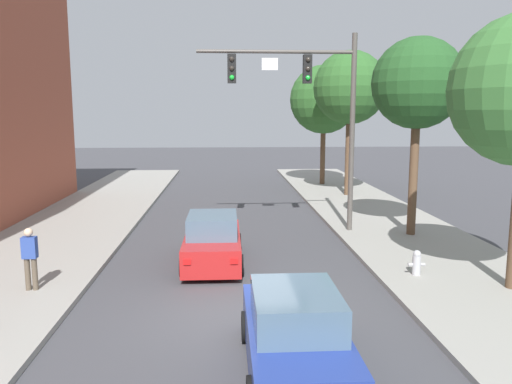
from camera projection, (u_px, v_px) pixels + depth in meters
name	position (u px, v px, depth m)	size (l,w,h in m)	color
ground_plane	(238.00, 317.00, 11.75)	(120.00, 120.00, 0.00)	#424247
sidewalk_right	(508.00, 307.00, 12.14)	(5.00, 60.00, 0.15)	#99968E
traffic_signal_mast	(310.00, 97.00, 19.02)	(5.99, 0.38, 7.50)	#514C47
car_lead_red	(213.00, 241.00, 15.80)	(1.85, 4.25, 1.60)	#B21E1E
car_following_blue	(295.00, 335.00, 9.10)	(1.84, 4.24, 1.60)	navy
pedestrian_sidewalk_left_walker	(30.00, 256.00, 12.98)	(0.36, 0.22, 1.64)	brown
fire_hydrant	(417.00, 263.00, 14.29)	(0.48, 0.24, 0.72)	#B2B2B7
street_tree_second	(418.00, 84.00, 18.34)	(3.33, 3.33, 7.29)	brown
street_tree_third	(350.00, 88.00, 27.62)	(4.01, 4.01, 7.95)	brown
street_tree_farthest	(324.00, 100.00, 32.14)	(4.34, 4.34, 7.59)	brown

